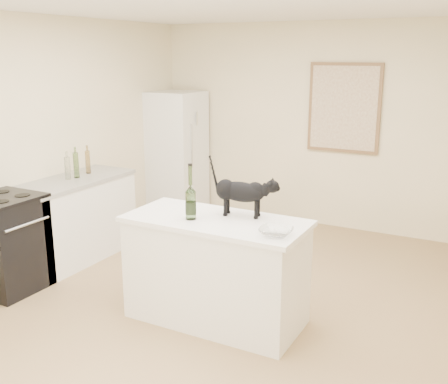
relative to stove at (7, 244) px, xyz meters
The scene contains 17 objects.
floor 2.09m from the stove, 17.10° to the left, with size 5.50×5.50×0.00m, color #957A4F.
ceiling 2.96m from the stove, 17.10° to the left, with size 5.50×5.50×0.00m, color white.
wall_back 3.97m from the stove, 59.80° to the left, with size 4.50×4.50×0.00m, color beige.
wall_left 1.08m from the stove, 116.57° to the left, with size 5.50×5.50×0.00m, color beige.
island_base 2.09m from the stove, 11.04° to the left, with size 1.44×0.67×0.86m, color white.
island_top 2.13m from the stove, 11.04° to the left, with size 1.50×0.70×0.04m, color white.
left_cabinets 0.90m from the stove, 90.00° to the left, with size 0.60×1.40×0.86m, color white.
left_countertop 1.00m from the stove, 90.00° to the left, with size 0.62×1.44×0.04m, color gray.
stove is the anchor object (origin of this frame).
fridge 2.98m from the stove, 90.00° to the left, with size 0.68×0.68×1.70m, color white.
artwork_frame 4.16m from the stove, 55.87° to the left, with size 0.90×0.03×1.10m, color brown.
artwork_canvas 4.14m from the stove, 55.73° to the left, with size 0.82×0.00×1.02m, color beige.
black_cat 2.35m from the stove, 14.55° to the left, with size 0.52×0.16×0.37m, color black, non-canonical shape.
wine_bottle 2.01m from the stove, ahead, with size 0.09×0.09×0.40m, color #305421.
glass_bowl 2.70m from the stove, ahead, with size 0.25×0.25×0.06m, color white.
fridge_paper 3.12m from the stove, 83.37° to the left, with size 0.00×0.14×0.18m, color beige.
counter_bottle_cluster 1.17m from the stove, 90.67° to the left, with size 0.10×0.38×0.28m.
Camera 1 is at (2.10, -3.79, 2.20)m, focal length 42.44 mm.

